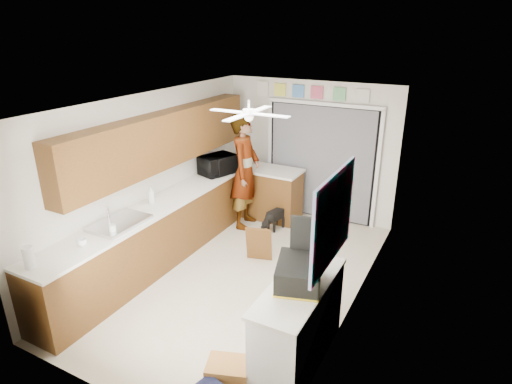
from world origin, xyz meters
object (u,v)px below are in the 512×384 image
at_px(cup, 82,242).
at_px(man, 245,171).
at_px(paper_towel_roll, 29,257).
at_px(suitcase, 299,273).
at_px(soap_bottle, 151,195).
at_px(microwave, 218,165).
at_px(dog, 276,218).
at_px(cardboard_box, 228,373).

relative_size(cup, man, 0.06).
xyz_separation_m(paper_towel_roll, suitcase, (2.68, 1.07, -0.00)).
relative_size(soap_bottle, cup, 2.28).
bearing_deg(microwave, man, -54.99).
height_order(cup, man, man).
bearing_deg(man, paper_towel_roll, 160.57).
bearing_deg(paper_towel_roll, microwave, 88.36).
distance_m(microwave, paper_towel_roll, 3.59).
bearing_deg(suitcase, man, 111.23).
height_order(paper_towel_roll, suitcase, paper_towel_roll).
distance_m(soap_bottle, dog, 2.33).
xyz_separation_m(cardboard_box, man, (-1.65, 3.33, 0.89)).
bearing_deg(cardboard_box, man, 116.40).
bearing_deg(cup, soap_bottle, 95.96).
xyz_separation_m(soap_bottle, paper_towel_roll, (0.05, -2.02, -0.00)).
bearing_deg(soap_bottle, cup, -84.04).
bearing_deg(microwave, cardboard_box, -128.36).
relative_size(paper_towel_roll, cardboard_box, 0.60).
xyz_separation_m(microwave, suitcase, (2.57, -2.53, -0.04)).
distance_m(cup, man, 3.16).
relative_size(microwave, man, 0.30).
bearing_deg(suitcase, microwave, 118.47).
relative_size(suitcase, dog, 1.12).
xyz_separation_m(cup, suitcase, (2.58, 0.46, 0.08)).
relative_size(cup, cardboard_box, 0.27).
xyz_separation_m(microwave, cup, (-0.00, -2.98, -0.12)).
xyz_separation_m(cup, man, (0.47, 3.13, 0.03)).
distance_m(paper_towel_roll, cardboard_box, 2.45).
distance_m(soap_bottle, man, 1.82).
distance_m(man, dog, 1.00).
bearing_deg(paper_towel_roll, cup, 80.71).
relative_size(cup, paper_towel_roll, 0.45).
distance_m(microwave, cup, 2.99).
xyz_separation_m(soap_bottle, suitcase, (2.72, -0.95, -0.01)).
height_order(paper_towel_roll, dog, paper_towel_roll).
height_order(cup, dog, cup).
xyz_separation_m(paper_towel_roll, man, (0.57, 3.74, -0.05)).
xyz_separation_m(suitcase, cardboard_box, (-0.45, -0.66, -0.93)).
distance_m(microwave, suitcase, 3.61).
distance_m(paper_towel_roll, man, 3.78).
height_order(microwave, cardboard_box, microwave).
bearing_deg(microwave, dog, -59.13).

